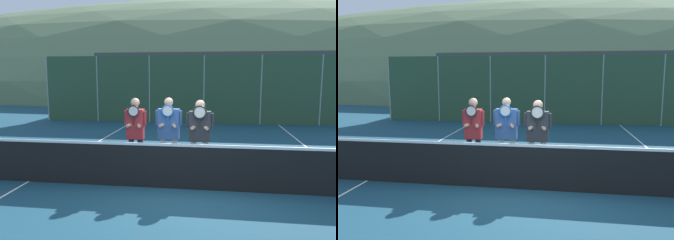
% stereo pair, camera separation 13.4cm
% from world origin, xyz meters
% --- Properties ---
extents(ground_plane, '(120.00, 120.00, 0.00)m').
position_xyz_m(ground_plane, '(0.00, 0.00, 0.00)').
color(ground_plane, navy).
extents(hill_distant, '(140.12, 77.85, 27.25)m').
position_xyz_m(hill_distant, '(0.00, 54.76, 0.00)').
color(hill_distant, '#5B7551').
rests_on(hill_distant, ground_plane).
extents(clubhouse_building, '(16.77, 5.50, 3.77)m').
position_xyz_m(clubhouse_building, '(1.32, 16.25, 1.91)').
color(clubhouse_building, beige).
rests_on(clubhouse_building, ground_plane).
extents(fence_back, '(16.45, 0.06, 3.34)m').
position_xyz_m(fence_back, '(-0.00, 9.57, 1.67)').
color(fence_back, gray).
rests_on(fence_back, ground_plane).
extents(tennis_net, '(9.71, 0.09, 1.07)m').
position_xyz_m(tennis_net, '(0.00, 0.00, 0.50)').
color(tennis_net, gray).
rests_on(tennis_net, ground_plane).
extents(court_line_left_sideline, '(0.05, 16.00, 0.01)m').
position_xyz_m(court_line_left_sideline, '(-3.61, 3.00, 0.00)').
color(court_line_left_sideline, white).
rests_on(court_line_left_sideline, ground_plane).
extents(court_line_right_sideline, '(0.05, 16.00, 0.01)m').
position_xyz_m(court_line_right_sideline, '(3.61, 3.00, 0.00)').
color(court_line_right_sideline, white).
rests_on(court_line_right_sideline, ground_plane).
extents(player_leftmost, '(0.54, 0.34, 1.86)m').
position_xyz_m(player_leftmost, '(-1.32, 0.83, 1.09)').
color(player_leftmost, '#232838').
rests_on(player_leftmost, ground_plane).
extents(player_center_left, '(0.63, 0.34, 1.87)m').
position_xyz_m(player_center_left, '(-0.53, 0.89, 1.11)').
color(player_center_left, white).
rests_on(player_center_left, ground_plane).
extents(player_center_right, '(0.63, 0.34, 1.83)m').
position_xyz_m(player_center_right, '(0.21, 0.80, 1.10)').
color(player_center_right, white).
rests_on(player_center_right, ground_plane).
extents(car_far_left, '(4.28, 1.92, 1.78)m').
position_xyz_m(car_far_left, '(-3.70, 11.62, 0.91)').
color(car_far_left, maroon).
rests_on(car_far_left, ground_plane).
extents(car_left_of_center, '(4.71, 2.06, 1.70)m').
position_xyz_m(car_left_of_center, '(1.33, 11.51, 0.88)').
color(car_left_of_center, maroon).
rests_on(car_left_of_center, ground_plane).
extents(car_center, '(4.62, 1.99, 1.81)m').
position_xyz_m(car_center, '(6.53, 11.36, 0.92)').
color(car_center, '#B2B7BC').
rests_on(car_center, ground_plane).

